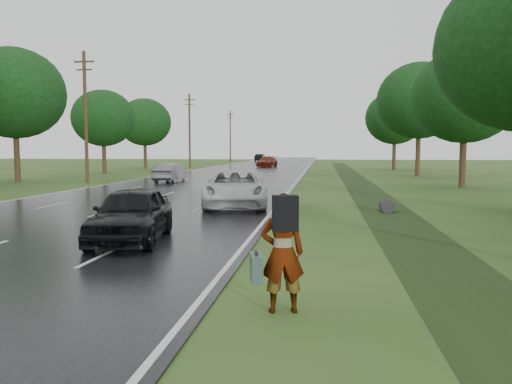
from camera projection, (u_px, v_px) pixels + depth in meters
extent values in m
cube|color=black|center=(245.00, 171.00, 57.02)|extent=(14.00, 180.00, 0.04)
cube|color=silver|center=(304.00, 172.00, 56.12)|extent=(0.12, 180.00, 0.01)
cube|color=silver|center=(188.00, 171.00, 57.92)|extent=(0.12, 180.00, 0.01)
cube|color=silver|center=(245.00, 171.00, 57.02)|extent=(0.12, 180.00, 0.01)
cube|color=#1F3113|center=(366.00, 191.00, 30.81)|extent=(2.20, 120.00, 0.01)
cylinder|color=#2D2D2D|center=(387.00, 206.00, 20.92)|extent=(0.56, 1.00, 0.56)
cylinder|color=#3A2818|center=(86.00, 118.00, 38.06)|extent=(0.26, 0.26, 10.00)
cube|color=#3A2818|center=(84.00, 62.00, 37.70)|extent=(1.60, 0.12, 0.12)
cube|color=#3A2818|center=(84.00, 70.00, 37.75)|extent=(1.20, 0.10, 0.10)
cylinder|color=#3A2818|center=(190.00, 131.00, 67.68)|extent=(0.26, 0.26, 10.00)
cube|color=#3A2818|center=(189.00, 100.00, 67.32)|extent=(1.60, 0.12, 0.12)
cube|color=#3A2818|center=(189.00, 104.00, 67.37)|extent=(1.20, 0.10, 0.10)
cylinder|color=#3A2818|center=(230.00, 136.00, 97.30)|extent=(0.26, 0.26, 10.00)
cube|color=#3A2818|center=(230.00, 115.00, 96.94)|extent=(1.60, 0.12, 0.12)
cube|color=#3A2818|center=(230.00, 118.00, 96.99)|extent=(1.20, 0.10, 0.10)
cylinder|color=#3A2818|center=(463.00, 162.00, 33.72)|extent=(0.44, 0.44, 3.52)
ellipsoid|color=black|center=(465.00, 96.00, 33.34)|extent=(7.00, 7.00, 6.30)
cylinder|color=#3A2818|center=(418.00, 154.00, 47.57)|extent=(0.44, 0.44, 4.16)
ellipsoid|color=black|center=(419.00, 101.00, 47.12)|extent=(8.00, 8.00, 7.20)
cylinder|color=#3A2818|center=(394.00, 155.00, 61.45)|extent=(0.44, 0.44, 3.68)
ellipsoid|color=black|center=(395.00, 118.00, 61.05)|extent=(7.20, 7.20, 6.48)
cylinder|color=#3A2818|center=(17.00, 157.00, 39.09)|extent=(0.44, 0.44, 4.00)
ellipsoid|color=black|center=(14.00, 93.00, 38.67)|extent=(7.80, 7.80, 7.02)
cylinder|color=#3A2818|center=(104.00, 158.00, 52.84)|extent=(0.44, 0.44, 3.36)
ellipsoid|color=black|center=(103.00, 118.00, 52.48)|extent=(6.60, 6.60, 5.94)
cylinder|color=#3A2818|center=(145.00, 155.00, 66.73)|extent=(0.44, 0.44, 3.52)
ellipsoid|color=black|center=(145.00, 122.00, 66.35)|extent=(7.00, 7.00, 6.30)
imported|color=#A5998C|center=(282.00, 253.00, 8.02)|extent=(0.79, 0.61, 1.94)
cube|color=black|center=(285.00, 213.00, 7.67)|extent=(0.43, 0.31, 0.54)
cube|color=#354E41|center=(256.00, 268.00, 8.11)|extent=(0.29, 0.57, 0.44)
cube|color=black|center=(256.00, 252.00, 8.08)|extent=(0.09, 0.19, 0.04)
imported|color=silver|center=(235.00, 189.00, 22.32)|extent=(3.62, 6.24, 1.64)
imported|color=black|center=(132.00, 214.00, 14.03)|extent=(2.45, 4.74, 1.54)
imported|color=gray|center=(171.00, 172.00, 39.01)|extent=(1.62, 4.47, 1.46)
imported|color=maroon|center=(267.00, 162.00, 70.41)|extent=(2.87, 5.42, 1.50)
imported|color=black|center=(260.00, 158.00, 101.02)|extent=(1.91, 4.62, 1.49)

